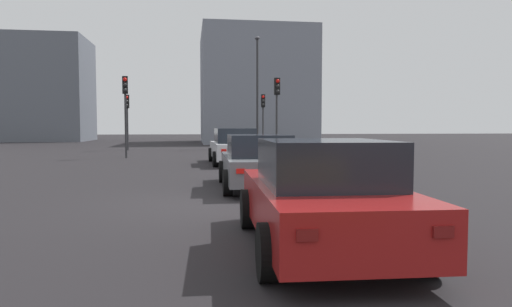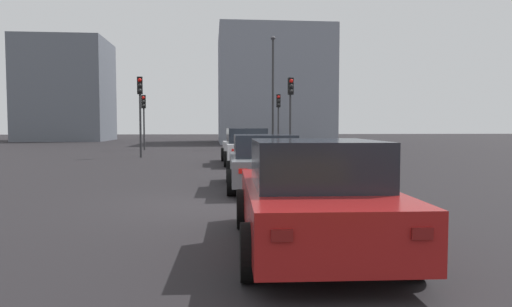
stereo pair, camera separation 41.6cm
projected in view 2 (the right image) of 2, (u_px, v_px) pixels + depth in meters
ground_plane at (209, 207)px, 10.18m from camera, size 160.00×160.00×0.20m
car_white_left_lead at (246, 147)px, 20.37m from camera, size 4.84×2.13×1.56m
car_grey_left_second at (264, 162)px, 12.42m from camera, size 4.41×2.07×1.44m
car_red_left_third at (312, 197)px, 6.27m from camera, size 4.31×2.13×1.49m
traffic_light_near_left at (144, 110)px, 31.59m from camera, size 0.32×0.28×3.75m
traffic_light_near_right at (140, 100)px, 24.15m from camera, size 0.33×0.30×4.21m
traffic_light_far_left at (278, 110)px, 32.42m from camera, size 0.32×0.30×3.86m
traffic_light_far_right at (291, 100)px, 24.74m from camera, size 0.32×0.30×4.22m
street_lamp_kerbside at (273, 84)px, 33.65m from camera, size 0.56×0.36×8.10m
building_facade_left at (272, 88)px, 46.36m from camera, size 11.73×10.52×10.80m
building_facade_center at (66, 91)px, 51.29m from camera, size 8.56×9.09×11.10m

